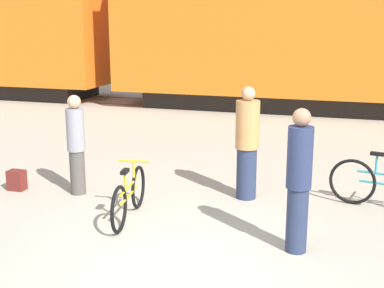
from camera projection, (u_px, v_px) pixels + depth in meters
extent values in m
plane|color=#B2A893|center=(182.00, 263.00, 6.34)|extent=(80.00, 80.00, 0.00)
cube|color=black|center=(296.00, 101.00, 16.92)|extent=(9.59, 2.29, 0.55)
cube|color=orange|center=(299.00, 35.00, 16.45)|extent=(11.41, 3.05, 3.54)
cube|color=#4C4238|center=(293.00, 113.00, 16.31)|extent=(48.05, 0.07, 0.01)
cube|color=#4C4238|center=(299.00, 106.00, 17.65)|extent=(48.05, 0.07, 0.01)
torus|color=black|center=(138.00, 187.00, 8.12)|extent=(0.14, 0.66, 0.66)
torus|color=black|center=(119.00, 209.00, 7.17)|extent=(0.14, 0.66, 0.66)
cylinder|color=gold|center=(129.00, 186.00, 7.61)|extent=(0.15, 0.87, 0.04)
cylinder|color=gold|center=(129.00, 196.00, 7.64)|extent=(0.14, 0.79, 0.04)
cylinder|color=gold|center=(125.00, 181.00, 7.41)|extent=(0.04, 0.04, 0.27)
cube|color=black|center=(125.00, 171.00, 7.38)|extent=(0.11, 0.21, 0.05)
cylinder|color=gold|center=(134.00, 171.00, 7.84)|extent=(0.04, 0.04, 0.30)
cylinder|color=gold|center=(134.00, 161.00, 7.80)|extent=(0.46, 0.10, 0.03)
torus|color=black|center=(352.00, 182.00, 8.28)|extent=(0.72, 0.19, 0.72)
cylinder|color=teal|center=(376.00, 164.00, 8.04)|extent=(0.04, 0.04, 0.30)
cube|color=black|center=(377.00, 154.00, 8.01)|extent=(0.21, 0.12, 0.05)
cylinder|color=#283351|center=(246.00, 173.00, 8.55)|extent=(0.32, 0.32, 0.83)
cylinder|color=tan|center=(248.00, 125.00, 8.36)|extent=(0.38, 0.38, 0.76)
sphere|color=tan|center=(248.00, 94.00, 8.25)|extent=(0.22, 0.22, 0.22)
cylinder|color=#514C47|center=(78.00, 172.00, 8.77)|extent=(0.25, 0.25, 0.73)
cylinder|color=gray|center=(75.00, 130.00, 8.60)|extent=(0.29, 0.29, 0.69)
sphere|color=tan|center=(74.00, 102.00, 8.50)|extent=(0.22, 0.22, 0.22)
cylinder|color=#283351|center=(297.00, 220.00, 6.58)|extent=(0.26, 0.26, 0.83)
cylinder|color=navy|center=(300.00, 158.00, 6.40)|extent=(0.31, 0.31, 0.76)
sphere|color=#A37556|center=(302.00, 117.00, 6.28)|extent=(0.22, 0.22, 0.22)
cube|color=maroon|center=(17.00, 180.00, 9.00)|extent=(0.28, 0.20, 0.34)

